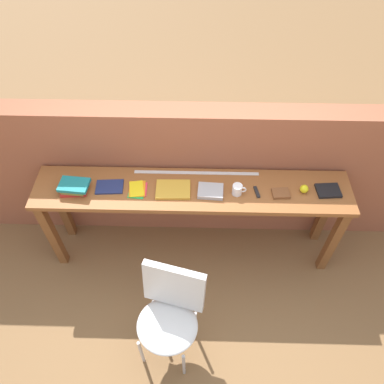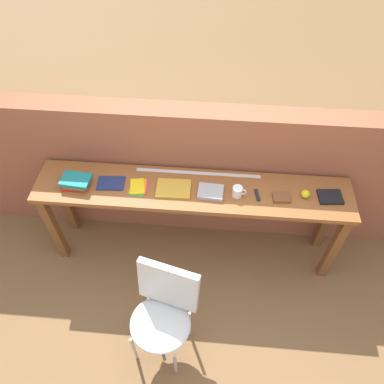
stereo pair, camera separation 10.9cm
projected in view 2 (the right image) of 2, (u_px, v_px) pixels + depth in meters
name	position (u px, v px, depth m)	size (l,w,h in m)	color
ground_plane	(190.00, 277.00, 3.40)	(40.00, 40.00, 0.00)	brown
brick_wall_back	(196.00, 174.00, 3.28)	(6.00, 0.20, 1.38)	#935138
sideboard	(193.00, 200.00, 3.03)	(2.50, 0.44, 0.88)	brown
chair_white_moulded	(163.00, 311.00, 2.65)	(0.54, 0.55, 0.89)	silver
book_stack_leftmost	(76.00, 182.00, 2.91)	(0.24, 0.18, 0.08)	red
magazine_cycling	(111.00, 183.00, 2.95)	(0.21, 0.14, 0.01)	navy
pamphlet_pile_colourful	(138.00, 187.00, 2.93)	(0.15, 0.18, 0.01)	green
book_open_centre	(173.00, 189.00, 2.91)	(0.27, 0.19, 0.02)	gold
book_grey_hardcover	(211.00, 192.00, 2.88)	(0.19, 0.15, 0.03)	#9E9EA3
mug	(238.00, 192.00, 2.84)	(0.11, 0.08, 0.09)	white
multitool_folded	(257.00, 195.00, 2.87)	(0.02, 0.11, 0.02)	black
leather_journal_brown	(281.00, 197.00, 2.85)	(0.13, 0.10, 0.02)	brown
sports_ball_small	(305.00, 194.00, 2.84)	(0.07, 0.07, 0.07)	yellow
book_repair_rightmost	(330.00, 197.00, 2.85)	(0.18, 0.14, 0.02)	black
ruler_metal_back_edge	(198.00, 173.00, 3.03)	(1.01, 0.03, 0.00)	silver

